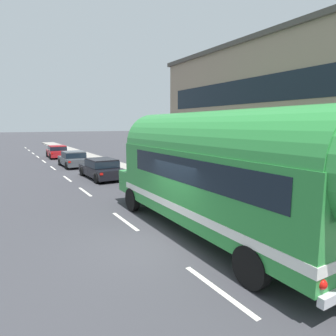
# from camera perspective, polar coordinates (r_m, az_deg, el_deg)

# --- Properties ---
(ground_plane) EXTENTS (300.00, 300.00, 0.00)m
(ground_plane) POSITION_cam_1_polar(r_m,az_deg,el_deg) (9.39, -2.51, -14.63)
(ground_plane) COLOR #38383D
(lane_markings) EXTENTS (3.98, 80.00, 0.01)m
(lane_markings) POSITION_cam_1_polar(r_m,az_deg,el_deg) (22.03, -12.37, -1.30)
(lane_markings) COLOR silver
(lane_markings) RESTS_ON ground
(sidewalk_slab) EXTENTS (2.22, 90.00, 0.15)m
(sidewalk_slab) POSITION_cam_1_polar(r_m,az_deg,el_deg) (20.13, -3.55, -1.83)
(sidewalk_slab) COLOR gray
(sidewalk_slab) RESTS_ON ground
(painted_bus) EXTENTS (2.73, 11.42, 4.12)m
(painted_bus) POSITION_cam_1_polar(r_m,az_deg,el_deg) (9.16, 10.46, -0.34)
(painted_bus) COLOR #2D8C3D
(painted_bus) RESTS_ON ground
(car_lead) EXTENTS (2.06, 4.71, 1.37)m
(car_lead) POSITION_cam_1_polar(r_m,az_deg,el_deg) (20.52, -12.94, 0.06)
(car_lead) COLOR black
(car_lead) RESTS_ON ground
(car_second) EXTENTS (2.02, 4.30, 1.37)m
(car_second) POSITION_cam_1_polar(r_m,az_deg,el_deg) (26.89, -18.07, 1.79)
(car_second) COLOR #474C51
(car_second) RESTS_ON ground
(car_third) EXTENTS (2.13, 4.56, 1.37)m
(car_third) POSITION_cam_1_polar(r_m,az_deg,el_deg) (34.91, -20.94, 3.13)
(car_third) COLOR #A5191E
(car_third) RESTS_ON ground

